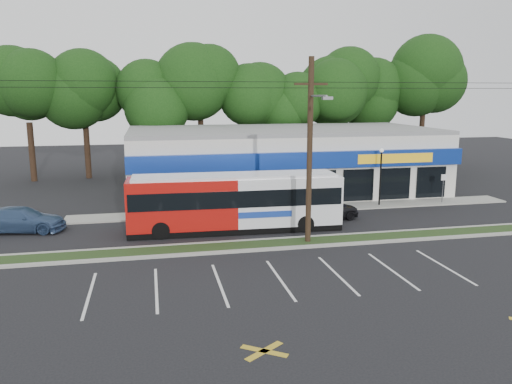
{
  "coord_description": "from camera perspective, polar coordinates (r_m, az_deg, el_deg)",
  "views": [
    {
      "loc": [
        -5.32,
        -24.3,
        8.1
      ],
      "look_at": [
        0.93,
        5.0,
        2.19
      ],
      "focal_mm": 35.0,
      "sensor_mm": 36.0,
      "label": 1
    }
  ],
  "objects": [
    {
      "name": "lamp_post",
      "position": [
        37.3,
        14.07,
        2.45
      ],
      "size": [
        0.3,
        0.3,
        4.25
      ],
      "color": "black",
      "rests_on": "ground"
    },
    {
      "name": "sidewalk",
      "position": [
        35.78,
        5.05,
        -1.89
      ],
      "size": [
        32.0,
        2.2,
        0.1
      ],
      "primitive_type": "cube",
      "color": "#9E9E93",
      "rests_on": "ground"
    },
    {
      "name": "sign_post",
      "position": [
        39.72,
        20.63,
        0.95
      ],
      "size": [
        0.45,
        0.1,
        2.23
      ],
      "color": "#59595E",
      "rests_on": "ground"
    },
    {
      "name": "ground",
      "position": [
        26.16,
        0.3,
        -6.88
      ],
      "size": [
        120.0,
        120.0,
        0.0
      ],
      "primitive_type": "plane",
      "color": "black",
      "rests_on": "ground"
    },
    {
      "name": "pedestrian_a",
      "position": [
        32.59,
        5.49,
        -1.56
      ],
      "size": [
        0.81,
        0.65,
        1.91
      ],
      "primitive_type": "imported",
      "rotation": [
        0.0,
        0.0,
        3.46
      ],
      "color": "beige",
      "rests_on": "ground"
    },
    {
      "name": "curb_south",
      "position": [
        26.28,
        0.23,
        -6.63
      ],
      "size": [
        40.0,
        0.25,
        0.14
      ],
      "primitive_type": "cube",
      "color": "#9E9E93",
      "rests_on": "ground"
    },
    {
      "name": "car_blue",
      "position": [
        32.9,
        -25.23,
        -2.86
      ],
      "size": [
        5.34,
        2.89,
        1.47
      ],
      "primitive_type": "imported",
      "rotation": [
        0.0,
        0.0,
        1.4
      ],
      "color": "#334A71",
      "rests_on": "ground"
    },
    {
      "name": "car_dark",
      "position": [
        32.82,
        7.95,
        -1.9
      ],
      "size": [
        4.62,
        2.55,
        1.49
      ],
      "primitive_type": "imported",
      "rotation": [
        0.0,
        0.0,
        1.76
      ],
      "color": "black",
      "rests_on": "ground"
    },
    {
      "name": "utility_pole",
      "position": [
        26.64,
        5.86,
        5.31
      ],
      "size": [
        50.0,
        2.77,
        10.0
      ],
      "color": "black",
      "rests_on": "ground"
    },
    {
      "name": "metrobus",
      "position": [
        29.88,
        -2.38,
        -1.01
      ],
      "size": [
        12.76,
        3.09,
        3.41
      ],
      "rotation": [
        0.0,
        0.0,
        -0.03
      ],
      "color": "#B0120D",
      "rests_on": "ground"
    },
    {
      "name": "tree_line",
      "position": [
        51.16,
        -1.57,
        11.51
      ],
      "size": [
        46.76,
        6.76,
        11.83
      ],
      "color": "black",
      "rests_on": "ground"
    },
    {
      "name": "curb_north",
      "position": [
        27.86,
        -0.52,
        -5.59
      ],
      "size": [
        40.0,
        0.25,
        0.14
      ],
      "primitive_type": "cube",
      "color": "#9E9E93",
      "rests_on": "ground"
    },
    {
      "name": "grass_strip",
      "position": [
        27.07,
        -0.16,
        -6.12
      ],
      "size": [
        40.0,
        1.6,
        0.12
      ],
      "primitive_type": "cube",
      "color": "#223716",
      "rests_on": "ground"
    },
    {
      "name": "strip_mall",
      "position": [
        42.0,
        3.0,
        3.69
      ],
      "size": [
        25.0,
        12.55,
        5.3
      ],
      "color": "silver",
      "rests_on": "ground"
    },
    {
      "name": "pedestrian_b",
      "position": [
        32.76,
        6.38,
        -1.59
      ],
      "size": [
        0.92,
        0.74,
        1.82
      ],
      "primitive_type": "imported",
      "rotation": [
        0.0,
        0.0,
        3.08
      ],
      "color": "beige",
      "rests_on": "ground"
    }
  ]
}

